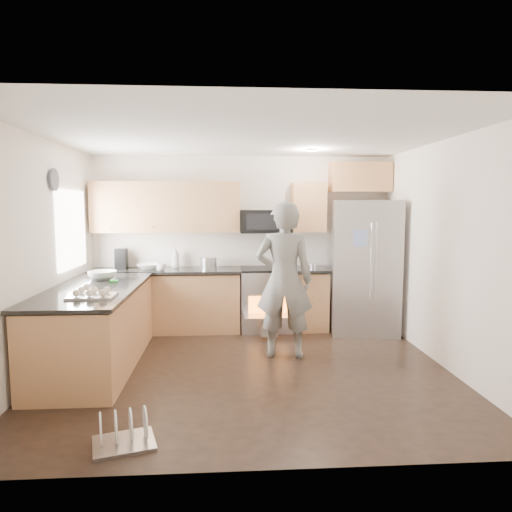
{
  "coord_description": "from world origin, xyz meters",
  "views": [
    {
      "loc": [
        -0.24,
        -5.0,
        1.84
      ],
      "look_at": [
        0.12,
        0.5,
        1.24
      ],
      "focal_mm": 32.0,
      "sensor_mm": 36.0,
      "label": 1
    }
  ],
  "objects": [
    {
      "name": "ground",
      "position": [
        0.0,
        0.0,
        0.0
      ],
      "size": [
        4.5,
        4.5,
        0.0
      ],
      "primitive_type": "plane",
      "color": "black",
      "rests_on": "ground"
    },
    {
      "name": "room_shell",
      "position": [
        -0.04,
        0.02,
        1.67
      ],
      "size": [
        4.54,
        4.04,
        2.62
      ],
      "color": "white",
      "rests_on": "ground"
    },
    {
      "name": "back_cabinet_run",
      "position": [
        -0.58,
        1.75,
        0.96
      ],
      "size": [
        4.45,
        0.64,
        2.5
      ],
      "color": "#C5804E",
      "rests_on": "ground"
    },
    {
      "name": "peninsula",
      "position": [
        -1.75,
        0.25,
        0.47
      ],
      "size": [
        0.96,
        2.36,
        1.03
      ],
      "color": "#C5804E",
      "rests_on": "ground"
    },
    {
      "name": "stove_range",
      "position": [
        0.35,
        1.69,
        0.68
      ],
      "size": [
        0.76,
        0.97,
        1.79
      ],
      "color": "#B7B7BC",
      "rests_on": "ground"
    },
    {
      "name": "refrigerator",
      "position": [
        1.77,
        1.45,
        0.96
      ],
      "size": [
        1.06,
        0.89,
        1.93
      ],
      "rotation": [
        0.0,
        0.0,
        -0.17
      ],
      "color": "#B7B7BC",
      "rests_on": "ground"
    },
    {
      "name": "person",
      "position": [
        0.46,
        0.44,
        0.95
      ],
      "size": [
        0.76,
        0.56,
        1.9
      ],
      "primitive_type": "imported",
      "rotation": [
        0.0,
        0.0,
        2.98
      ],
      "color": "gray",
      "rests_on": "ground"
    },
    {
      "name": "dish_rack",
      "position": [
        -1.05,
        -1.59,
        0.08
      ],
      "size": [
        0.55,
        0.49,
        0.29
      ],
      "rotation": [
        0.0,
        0.0,
        0.29
      ],
      "color": "#B7B7BC",
      "rests_on": "ground"
    }
  ]
}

